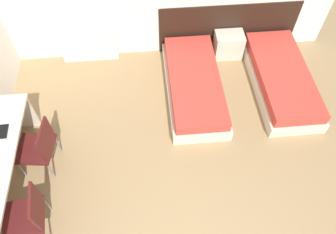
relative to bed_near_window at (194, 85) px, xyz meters
The scene contains 7 objects.
headboard_panel 1.32m from the bed_near_window, 54.88° to the left, with size 2.48×0.03×0.93m.
bed_near_window is the anchor object (origin of this frame).
bed_near_door 1.48m from the bed_near_window, ahead, with size 0.90×2.04×0.38m.
nightstand 1.13m from the bed_near_window, 48.85° to the left, with size 0.50×0.35×0.47m.
radiator 2.01m from the bed_near_window, 151.06° to the left, with size 0.99×0.12×0.52m.
chair_near_laptop 2.59m from the bed_near_window, 153.35° to the right, with size 0.54×0.54×0.90m.
chair_near_notebook 3.12m from the bed_near_window, 137.68° to the right, with size 0.53×0.53×0.90m.
Camera 1 is at (-0.24, -0.29, 4.32)m, focal length 35.00 mm.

